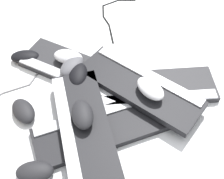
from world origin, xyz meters
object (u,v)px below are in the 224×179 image
at_px(mouse_1, 35,172).
at_px(mouse_3, 82,115).
at_px(keyboard_2, 153,88).
at_px(mouse_0, 79,74).
at_px(mouse_5, 23,111).
at_px(mouse_6, 73,66).
at_px(keyboard_0, 77,71).
at_px(mouse_2, 68,57).
at_px(keyboard_3, 140,87).
at_px(mouse_4, 150,89).
at_px(keyboard_1, 102,128).
at_px(mouse_7, 25,57).
at_px(keyboard_4, 84,128).

bearing_deg(mouse_1, mouse_3, -133.71).
height_order(keyboard_2, mouse_0, mouse_0).
distance_m(mouse_5, mouse_6, 0.24).
xyz_separation_m(keyboard_0, mouse_5, (-0.07, 0.24, 0.01)).
relative_size(mouse_2, mouse_5, 1.00).
height_order(keyboard_0, mouse_2, mouse_2).
distance_m(keyboard_0, mouse_5, 0.25).
relative_size(keyboard_3, mouse_4, 4.23).
distance_m(keyboard_1, keyboard_2, 0.24).
distance_m(keyboard_0, keyboard_3, 0.25).
distance_m(keyboard_0, keyboard_2, 0.29).
height_order(mouse_1, mouse_4, mouse_4).
bearing_deg(mouse_3, mouse_7, 25.07).
bearing_deg(mouse_0, keyboard_4, -171.39).
height_order(keyboard_3, mouse_2, mouse_2).
height_order(keyboard_1, keyboard_4, keyboard_4).
xyz_separation_m(keyboard_0, mouse_3, (-0.22, 0.10, 0.07)).
bearing_deg(mouse_1, mouse_6, -105.53).
xyz_separation_m(mouse_2, mouse_3, (-0.27, 0.09, 0.03)).
bearing_deg(keyboard_2, mouse_2, 35.76).
relative_size(keyboard_3, mouse_5, 4.23).
relative_size(keyboard_2, mouse_6, 4.17).
relative_size(keyboard_4, mouse_7, 4.23).
xyz_separation_m(keyboard_0, mouse_1, (-0.28, 0.30, 0.01)).
xyz_separation_m(keyboard_0, mouse_4, (-0.25, -0.14, 0.07)).
height_order(mouse_3, mouse_7, mouse_3).
height_order(keyboard_0, keyboard_2, same).
distance_m(mouse_3, mouse_5, 0.22).
distance_m(keyboard_0, mouse_6, 0.04).
bearing_deg(keyboard_4, mouse_2, -18.97).
distance_m(keyboard_2, mouse_6, 0.30).
bearing_deg(mouse_7, mouse_1, -78.83).
bearing_deg(mouse_6, mouse_0, 65.94).
distance_m(keyboard_3, keyboard_4, 0.25).
bearing_deg(mouse_2, mouse_5, 75.72).
xyz_separation_m(keyboard_0, mouse_7, (0.17, 0.14, 0.01)).
height_order(keyboard_2, mouse_7, mouse_7).
height_order(mouse_2, mouse_7, mouse_2).
distance_m(keyboard_2, keyboard_3, 0.06).
bearing_deg(mouse_4, mouse_5, -120.56).
distance_m(keyboard_1, mouse_6, 0.27).
bearing_deg(mouse_6, mouse_7, -79.50).
bearing_deg(mouse_1, keyboard_0, -107.03).
bearing_deg(keyboard_3, keyboard_2, -102.74).
xyz_separation_m(keyboard_2, mouse_2, (0.27, 0.19, 0.04)).
bearing_deg(mouse_0, mouse_6, 35.41).
relative_size(mouse_3, mouse_6, 1.00).
xyz_separation_m(keyboard_3, keyboard_4, (-0.04, 0.24, 0.00)).
bearing_deg(keyboard_0, mouse_6, 90.94).
xyz_separation_m(keyboard_3, mouse_4, (-0.05, -0.00, 0.04)).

